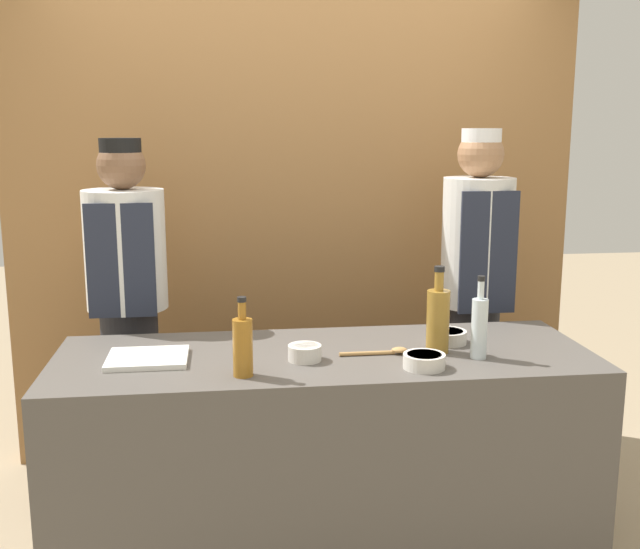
% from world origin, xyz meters
% --- Properties ---
extents(cabinet_wall, '(2.93, 0.18, 2.40)m').
position_xyz_m(cabinet_wall, '(0.00, 1.18, 1.20)').
color(cabinet_wall, olive).
rests_on(cabinet_wall, ground_plane).
extents(counter, '(2.06, 0.74, 0.88)m').
position_xyz_m(counter, '(0.00, 0.00, 0.44)').
color(counter, '#514C47').
rests_on(counter, ground_plane).
extents(sauce_bowl_yellow, '(0.12, 0.12, 0.06)m').
position_xyz_m(sauce_bowl_yellow, '(-0.09, -0.08, 0.92)').
color(sauce_bowl_yellow, silver).
rests_on(sauce_bowl_yellow, counter).
extents(sauce_bowl_red, '(0.15, 0.15, 0.05)m').
position_xyz_m(sauce_bowl_red, '(0.33, -0.22, 0.91)').
color(sauce_bowl_red, silver).
rests_on(sauce_bowl_red, counter).
extents(sauce_bowl_brown, '(0.15, 0.15, 0.05)m').
position_xyz_m(sauce_bowl_brown, '(0.51, 0.07, 0.91)').
color(sauce_bowl_brown, silver).
rests_on(sauce_bowl_brown, counter).
extents(cutting_board, '(0.29, 0.25, 0.02)m').
position_xyz_m(cutting_board, '(-0.67, -0.01, 0.89)').
color(cutting_board, white).
rests_on(cutting_board, counter).
extents(bottle_vinegar, '(0.09, 0.09, 0.34)m').
position_xyz_m(bottle_vinegar, '(0.43, -0.04, 1.02)').
color(bottle_vinegar, olive).
rests_on(bottle_vinegar, counter).
extents(bottle_clear, '(0.06, 0.06, 0.32)m').
position_xyz_m(bottle_clear, '(0.56, -0.13, 1.01)').
color(bottle_clear, silver).
rests_on(bottle_clear, counter).
extents(bottle_amber, '(0.07, 0.07, 0.28)m').
position_xyz_m(bottle_amber, '(-0.32, -0.23, 1.00)').
color(bottle_amber, '#9E661E').
rests_on(bottle_amber, counter).
extents(wooden_spoon, '(0.26, 0.05, 0.03)m').
position_xyz_m(wooden_spoon, '(0.22, -0.05, 0.90)').
color(wooden_spoon, '#B2844C').
rests_on(wooden_spoon, counter).
extents(chef_left, '(0.36, 0.36, 1.69)m').
position_xyz_m(chef_left, '(-0.81, 0.63, 0.92)').
color(chef_left, '#28282D').
rests_on(chef_left, ground_plane).
extents(chef_right, '(0.33, 0.33, 1.73)m').
position_xyz_m(chef_right, '(0.81, 0.63, 0.95)').
color(chef_right, '#28282D').
rests_on(chef_right, ground_plane).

